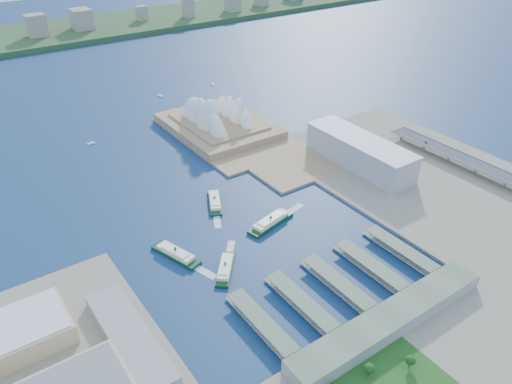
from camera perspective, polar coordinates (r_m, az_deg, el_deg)
ground at (r=500.66m, az=2.17°, el=-6.76°), size 3000.00×3000.00×0.00m
east_land at (r=627.89m, az=22.89°, el=-0.65°), size 240.00×500.00×3.00m
peninsula at (r=736.40m, az=-3.30°, el=6.70°), size 135.00×220.00×3.00m
far_shore at (r=1347.86m, az=-24.75°, el=15.75°), size 2200.00×260.00×12.00m
opera_house at (r=738.85m, az=-4.38°, el=9.33°), size 134.00×180.00×58.00m
toaster_building at (r=652.98m, az=11.77°, el=4.50°), size 45.00×155.00×35.00m
expressway at (r=667.74m, az=26.61°, el=1.11°), size 26.00×340.00×11.85m
ferry_wharves at (r=462.30m, az=9.28°, el=-10.33°), size 184.00×90.00×9.30m
terminal_building at (r=432.31m, az=15.00°, el=-14.00°), size 200.00×28.00×12.00m
far_skyline at (r=1321.46m, az=-24.87°, el=16.98°), size 1900.00×140.00×55.00m
ferry_a at (r=496.81m, az=-9.18°, el=-6.79°), size 30.50×57.82×10.61m
ferry_b at (r=570.45m, az=-4.75°, el=-0.93°), size 35.45×52.77×9.90m
ferry_c at (r=475.44m, az=-3.53°, el=-8.50°), size 42.12×46.70×9.50m
ferry_d at (r=534.23m, az=1.69°, el=-3.23°), size 61.01×27.85×11.18m
boat_b at (r=743.65m, az=-18.34°, el=5.33°), size 10.53×4.26×2.79m
boat_c at (r=937.75m, az=-4.97°, el=12.20°), size 9.06×13.46×2.94m
boat_e at (r=894.19m, az=-10.88°, el=10.77°), size 6.66×12.42×2.91m
car_c at (r=713.53m, az=18.84°, el=5.38°), size 1.82×4.49×1.30m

